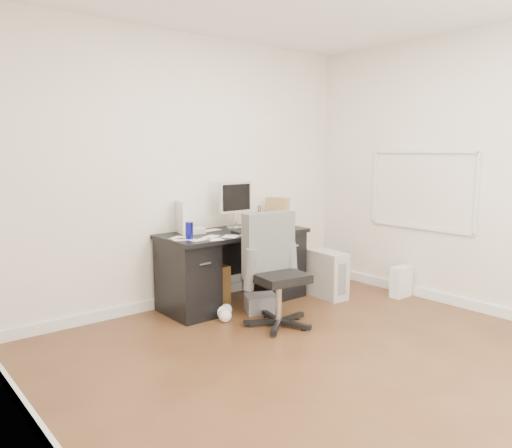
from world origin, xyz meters
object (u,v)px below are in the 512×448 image
at_px(keyboard, 253,231).
at_px(wicker_basket, 201,286).
at_px(pc_tower, 326,274).
at_px(desk, 234,265).
at_px(lcd_monitor, 235,205).
at_px(office_chair, 279,271).

height_order(keyboard, wicker_basket, keyboard).
xyz_separation_m(keyboard, wicker_basket, (-0.48, 0.23, -0.54)).
xyz_separation_m(pc_tower, wicker_basket, (-1.26, 0.52, -0.03)).
height_order(desk, pc_tower, desk).
bearing_deg(wicker_basket, desk, -12.53).
xyz_separation_m(lcd_monitor, office_chair, (-0.22, -0.93, -0.49)).
relative_size(lcd_monitor, keyboard, 1.15).
bearing_deg(lcd_monitor, office_chair, -103.32).
xyz_separation_m(desk, office_chair, (-0.09, -0.80, 0.11)).
bearing_deg(wicker_basket, lcd_monitor, 5.92).
distance_m(lcd_monitor, office_chair, 1.07).
distance_m(office_chair, wicker_basket, 0.96).
bearing_deg(desk, pc_tower, -26.02).
bearing_deg(keyboard, lcd_monitor, 93.52).
bearing_deg(office_chair, lcd_monitor, 83.38).
distance_m(lcd_monitor, wicker_basket, 0.91).
distance_m(desk, pc_tower, 1.02).
distance_m(pc_tower, wicker_basket, 1.36).
relative_size(lcd_monitor, office_chair, 0.49).
distance_m(desk, office_chair, 0.81).
bearing_deg(keyboard, pc_tower, -17.95).
bearing_deg(wicker_basket, keyboard, -25.77).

